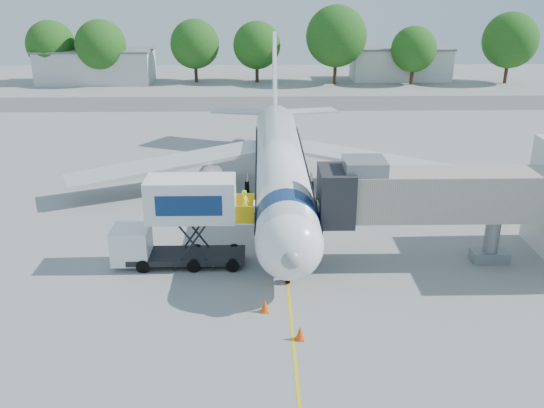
{
  "coord_description": "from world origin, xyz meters",
  "views": [
    {
      "loc": [
        -1.54,
        -40.3,
        16.53
      ],
      "look_at": [
        -0.81,
        -5.21,
        3.2
      ],
      "focal_mm": 40.0,
      "sensor_mm": 36.0,
      "label": 1
    }
  ],
  "objects_px": {
    "aircraft": "(280,164)",
    "catering_hiloader": "(181,222)",
    "ground_tug": "(311,383)",
    "jet_bridge": "(422,196)"
  },
  "relations": [
    {
      "from": "catering_hiloader",
      "to": "ground_tug",
      "type": "relative_size",
      "value": 2.25
    },
    {
      "from": "aircraft",
      "to": "catering_hiloader",
      "type": "relative_size",
      "value": 4.44
    },
    {
      "from": "jet_bridge",
      "to": "catering_hiloader",
      "type": "bearing_deg",
      "value": -179.99
    },
    {
      "from": "jet_bridge",
      "to": "ground_tug",
      "type": "height_order",
      "value": "jet_bridge"
    },
    {
      "from": "aircraft",
      "to": "catering_hiloader",
      "type": "height_order",
      "value": "aircraft"
    },
    {
      "from": "aircraft",
      "to": "catering_hiloader",
      "type": "xyz_separation_m",
      "value": [
        -6.27,
        -11.12,
        -0.19
      ]
    },
    {
      "from": "catering_hiloader",
      "to": "aircraft",
      "type": "bearing_deg",
      "value": 60.59
    },
    {
      "from": "aircraft",
      "to": "jet_bridge",
      "type": "distance_m",
      "value": 13.77
    },
    {
      "from": "jet_bridge",
      "to": "catering_hiloader",
      "type": "xyz_separation_m",
      "value": [
        -14.26,
        -0.0,
        -1.58
      ]
    },
    {
      "from": "catering_hiloader",
      "to": "ground_tug",
      "type": "distance_m",
      "value": 14.44
    }
  ]
}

